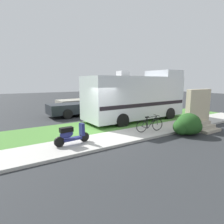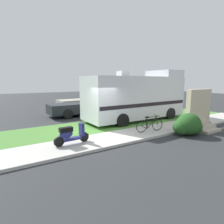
{
  "view_description": "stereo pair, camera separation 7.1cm",
  "coord_description": "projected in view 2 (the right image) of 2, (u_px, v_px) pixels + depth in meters",
  "views": [
    {
      "loc": [
        -4.91,
        -8.62,
        2.87
      ],
      "look_at": [
        0.82,
        0.3,
        1.1
      ],
      "focal_mm": 29.72,
      "sensor_mm": 36.0,
      "label": 1
    },
    {
      "loc": [
        -4.85,
        -8.66,
        2.87
      ],
      "look_at": [
        0.82,
        0.3,
        1.1
      ],
      "focal_mm": 29.72,
      "sensor_mm": 36.0,
      "label": 2
    }
  ],
  "objects": [
    {
      "name": "bush_by_porch",
      "position": [
        188.0,
        125.0,
        9.89
      ],
      "size": [
        1.63,
        1.22,
        1.16
      ],
      "color": "#23511E",
      "rests_on": "ground"
    },
    {
      "name": "bicycle",
      "position": [
        150.0,
        125.0,
        10.19
      ],
      "size": [
        1.68,
        0.52,
        0.89
      ],
      "color": "black",
      "rests_on": "ground"
    },
    {
      "name": "pickup_truck_far",
      "position": [
        89.0,
        99.0,
        19.42
      ],
      "size": [
        5.39,
        2.37,
        1.84
      ],
      "color": "#B7B29E",
      "rests_on": "ground"
    },
    {
      "name": "sidewalk",
      "position": [
        114.0,
        138.0,
        9.24
      ],
      "size": [
        24.0,
        2.0,
        0.12
      ],
      "color": "beige",
      "rests_on": "ground"
    },
    {
      "name": "ground_plane",
      "position": [
        102.0,
        134.0,
        10.25
      ],
      "size": [
        80.0,
        80.0,
        0.0
      ],
      "primitive_type": "plane",
      "color": "#2D3033"
    },
    {
      "name": "porch_steps",
      "position": [
        200.0,
        114.0,
        11.0
      ],
      "size": [
        2.0,
        1.26,
        2.4
      ],
      "color": "#B2A893",
      "rests_on": "ground"
    },
    {
      "name": "bottle_green",
      "position": [
        179.0,
        122.0,
        12.27
      ],
      "size": [
        0.07,
        0.07,
        0.23
      ],
      "color": "#19722D",
      "rests_on": "ground"
    },
    {
      "name": "motorhome_rv",
      "position": [
        137.0,
        97.0,
        13.48
      ],
      "size": [
        7.64,
        2.82,
        3.69
      ],
      "color": "silver",
      "rests_on": "ground"
    },
    {
      "name": "grass_strip",
      "position": [
        91.0,
        127.0,
        11.49
      ],
      "size": [
        24.0,
        3.4,
        0.08
      ],
      "color": "#4C8438",
      "rests_on": "ground"
    },
    {
      "name": "pickup_truck_near",
      "position": [
        90.0,
        103.0,
        16.07
      ],
      "size": [
        5.75,
        2.09,
        1.81
      ],
      "color": "#1E2328",
      "rests_on": "ground"
    },
    {
      "name": "scooter",
      "position": [
        71.0,
        134.0,
        8.1
      ],
      "size": [
        1.63,
        0.5,
        0.97
      ],
      "color": "black",
      "rests_on": "ground"
    }
  ]
}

